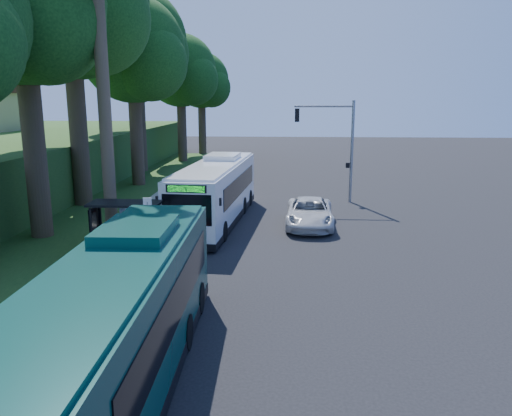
# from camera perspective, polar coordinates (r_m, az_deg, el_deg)

# --- Properties ---
(ground) EXTENTS (140.00, 140.00, 0.00)m
(ground) POSITION_cam_1_polar(r_m,az_deg,el_deg) (25.66, 2.76, -3.73)
(ground) COLOR black
(ground) RESTS_ON ground
(sidewalk) EXTENTS (4.50, 70.00, 0.12)m
(sidewalk) POSITION_cam_1_polar(r_m,az_deg,el_deg) (26.71, -13.12, -3.26)
(sidewalk) COLOR gray
(sidewalk) RESTS_ON ground
(red_curb) EXTENTS (0.25, 30.00, 0.13)m
(red_curb) POSITION_cam_1_polar(r_m,az_deg,el_deg) (22.43, -10.30, -6.16)
(red_curb) COLOR maroon
(red_curb) RESTS_ON ground
(grass_verge) EXTENTS (8.00, 70.00, 0.06)m
(grass_verge) POSITION_cam_1_polar(r_m,az_deg,el_deg) (33.21, -20.18, -0.69)
(grass_verge) COLOR #234719
(grass_verge) RESTS_ON ground
(bus_shelter) EXTENTS (3.20, 1.51, 2.55)m
(bus_shelter) POSITION_cam_1_polar(r_m,az_deg,el_deg) (23.63, -15.15, -1.05)
(bus_shelter) COLOR black
(bus_shelter) RESTS_ON ground
(stop_sign_pole) EXTENTS (0.35, 0.06, 3.17)m
(stop_sign_pole) POSITION_cam_1_polar(r_m,az_deg,el_deg) (21.04, -12.20, -1.76)
(stop_sign_pole) COLOR gray
(stop_sign_pole) RESTS_ON ground
(traffic_signal_pole) EXTENTS (4.10, 0.30, 7.00)m
(traffic_signal_pole) POSITION_cam_1_polar(r_m,az_deg,el_deg) (34.94, 9.28, 7.83)
(traffic_signal_pole) COLOR gray
(traffic_signal_pole) RESTS_ON ground
(tree_0) EXTENTS (8.40, 8.00, 15.70)m
(tree_0) POSITION_cam_1_polar(r_m,az_deg,el_deg) (27.95, -25.06, 19.69)
(tree_0) COLOR #382B1E
(tree_0) RESTS_ON ground
(tree_1) EXTENTS (10.50, 10.00, 18.26)m
(tree_1) POSITION_cam_1_polar(r_m,az_deg,el_deg) (35.76, -20.40, 20.71)
(tree_1) COLOR #382B1E
(tree_1) RESTS_ON ground
(tree_2) EXTENTS (8.82, 8.40, 15.12)m
(tree_2) POSITION_cam_1_polar(r_m,az_deg,el_deg) (42.51, -13.81, 16.61)
(tree_2) COLOR #382B1E
(tree_2) RESTS_ON ground
(tree_3) EXTENTS (10.08, 9.60, 17.28)m
(tree_3) POSITION_cam_1_polar(r_m,az_deg,el_deg) (50.84, -13.42, 17.60)
(tree_3) COLOR #382B1E
(tree_3) RESTS_ON ground
(tree_4) EXTENTS (8.40, 8.00, 14.14)m
(tree_4) POSITION_cam_1_polar(r_m,az_deg,el_deg) (57.86, -8.55, 14.89)
(tree_4) COLOR #382B1E
(tree_4) RESTS_ON ground
(tree_5) EXTENTS (7.35, 7.00, 12.86)m
(tree_5) POSITION_cam_1_polar(r_m,az_deg,el_deg) (65.52, -6.20, 13.99)
(tree_5) COLOR #382B1E
(tree_5) RESTS_ON ground
(white_bus) EXTENTS (3.69, 12.81, 3.77)m
(white_bus) POSITION_cam_1_polar(r_m,az_deg,el_deg) (29.36, -4.54, 2.00)
(white_bus) COLOR white
(white_bus) RESTS_ON ground
(teal_bus) EXTENTS (2.99, 12.74, 3.78)m
(teal_bus) POSITION_cam_1_polar(r_m,az_deg,el_deg) (12.84, -15.47, -12.43)
(teal_bus) COLOR #0A3A33
(teal_bus) RESTS_ON ground
(pickup) EXTENTS (2.82, 5.72, 1.56)m
(pickup) POSITION_cam_1_polar(r_m,az_deg,el_deg) (28.44, 6.14, -0.55)
(pickup) COLOR silver
(pickup) RESTS_ON ground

